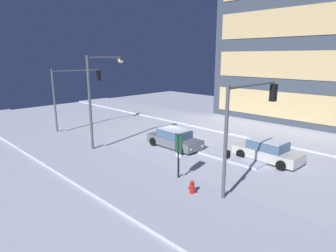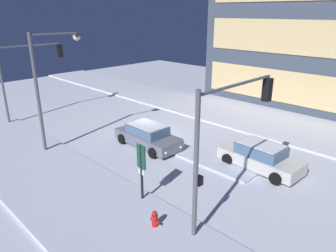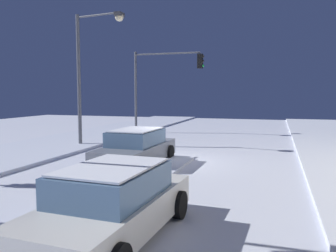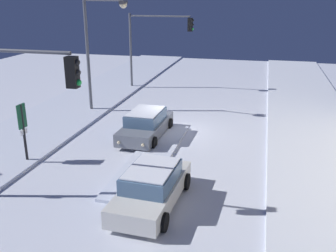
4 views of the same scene
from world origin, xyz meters
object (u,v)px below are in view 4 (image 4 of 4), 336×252
at_px(traffic_light_corner_near_right, 2,97).
at_px(car_far, 152,187).
at_px(traffic_light_corner_near_left, 156,36).
at_px(parking_info_sign, 23,126).
at_px(car_near, 146,125).
at_px(street_lamp_arched, 98,39).

bearing_deg(traffic_light_corner_near_right, car_far, 12.69).
bearing_deg(traffic_light_corner_near_left, parking_info_sign, -96.82).
bearing_deg(car_far, parking_info_sign, 74.40).
bearing_deg(traffic_light_corner_near_right, car_near, 71.31).
height_order(car_far, traffic_light_corner_near_right, traffic_light_corner_near_right).
distance_m(car_far, traffic_light_corner_near_right, 6.08).
bearing_deg(car_near, traffic_light_corner_near_left, -165.72).
height_order(car_near, street_lamp_arched, street_lamp_arched).
distance_m(car_far, traffic_light_corner_near_left, 18.67).
bearing_deg(street_lamp_arched, parking_info_sign, -83.13).
bearing_deg(parking_info_sign, street_lamp_arched, 91.37).
distance_m(car_near, car_far, 7.10).
xyz_separation_m(car_far, parking_info_sign, (-2.21, -6.67, 1.07)).
xyz_separation_m(traffic_light_corner_near_right, traffic_light_corner_near_left, (-18.81, 0.13, 0.16)).
distance_m(traffic_light_corner_near_right, traffic_light_corner_near_left, 18.81).
height_order(car_near, traffic_light_corner_near_left, traffic_light_corner_near_left).
bearing_deg(traffic_light_corner_near_left, car_far, -74.75).
distance_m(traffic_light_corner_near_left, parking_info_sign, 15.79).
xyz_separation_m(car_near, street_lamp_arched, (-3.80, -4.20, 4.02)).
relative_size(car_near, parking_info_sign, 1.72).
bearing_deg(parking_info_sign, traffic_light_corner_near_right, -60.02).
relative_size(traffic_light_corner_near_left, street_lamp_arched, 0.83).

